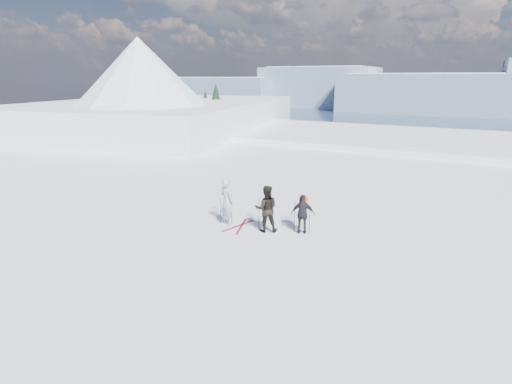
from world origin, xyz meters
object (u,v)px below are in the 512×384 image
at_px(skier_pack, 303,214).
at_px(skier_dark, 266,209).
at_px(skis_loose, 240,226).
at_px(skier_grey, 227,202).

bearing_deg(skier_pack, skier_dark, 0.37).
distance_m(skier_pack, skis_loose, 2.63).
relative_size(skier_grey, skier_pack, 1.24).
bearing_deg(skis_loose, skier_pack, 11.56).
bearing_deg(skier_dark, skier_pack, 170.36).
bearing_deg(skier_dark, skis_loose, -24.92).
xyz_separation_m(skier_grey, skis_loose, (0.60, -0.02, -0.94)).
bearing_deg(skier_grey, skier_dark, -158.48).
bearing_deg(skier_grey, skis_loose, -161.79).
height_order(skier_dark, skis_loose, skier_dark).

